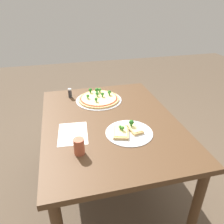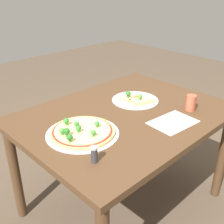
# 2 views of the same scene
# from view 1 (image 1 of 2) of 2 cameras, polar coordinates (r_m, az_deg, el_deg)

# --- Properties ---
(ground_plane) EXTENTS (8.00, 8.00, 0.00)m
(ground_plane) POSITION_cam_1_polar(r_m,az_deg,el_deg) (2.02, -0.47, -19.83)
(ground_plane) COLOR brown
(dining_table) EXTENTS (1.24, 0.93, 0.72)m
(dining_table) POSITION_cam_1_polar(r_m,az_deg,el_deg) (1.60, -0.56, -4.75)
(dining_table) COLOR #4C331E
(dining_table) RESTS_ON ground_plane
(pizza_tray_whole) EXTENTS (0.38, 0.38, 0.07)m
(pizza_tray_whole) POSITION_cam_1_polar(r_m,az_deg,el_deg) (1.84, -3.48, 3.54)
(pizza_tray_whole) COLOR silver
(pizza_tray_whole) RESTS_ON dining_table
(pizza_tray_slice) EXTENTS (0.31, 0.31, 0.07)m
(pizza_tray_slice) POSITION_cam_1_polar(r_m,az_deg,el_deg) (1.41, 4.13, -5.02)
(pizza_tray_slice) COLOR silver
(pizza_tray_slice) RESTS_ON dining_table
(drinking_cup) EXTENTS (0.06, 0.06, 0.10)m
(drinking_cup) POSITION_cam_1_polar(r_m,az_deg,el_deg) (1.24, -8.59, -8.90)
(drinking_cup) COLOR #AD5138
(drinking_cup) RESTS_ON dining_table
(condiment_shaker) EXTENTS (0.03, 0.03, 0.08)m
(condiment_shaker) POSITION_cam_1_polar(r_m,az_deg,el_deg) (1.91, -10.93, 4.90)
(condiment_shaker) COLOR #333338
(condiment_shaker) RESTS_ON dining_table
(paper_menu) EXTENTS (0.27, 0.21, 0.00)m
(paper_menu) POSITION_cam_1_polar(r_m,az_deg,el_deg) (1.43, -10.18, -5.53)
(paper_menu) COLOR white
(paper_menu) RESTS_ON dining_table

